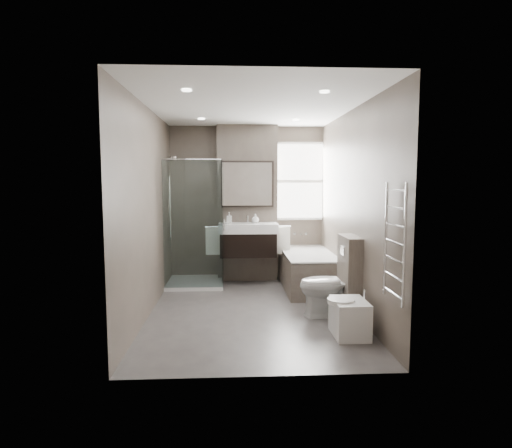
{
  "coord_description": "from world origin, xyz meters",
  "views": [
    {
      "loc": [
        -0.24,
        -5.43,
        1.69
      ],
      "look_at": [
        0.06,
        0.15,
        1.12
      ],
      "focal_mm": 30.0,
      "sensor_mm": 36.0,
      "label": 1
    }
  ],
  "objects": [
    {
      "name": "mirror_cabinet",
      "position": [
        0.0,
        1.61,
        1.63
      ],
      "size": [
        0.86,
        0.08,
        0.76
      ],
      "color": "black",
      "rests_on": "vanity_pier"
    },
    {
      "name": "soap_bottle_a",
      "position": [
        -0.3,
        1.46,
        1.09
      ],
      "size": [
        0.08,
        0.08,
        0.18
      ],
      "primitive_type": "imported",
      "color": "white",
      "rests_on": "vanity"
    },
    {
      "name": "vanity_pier",
      "position": [
        0.0,
        1.77,
        1.3
      ],
      "size": [
        1.0,
        0.25,
        2.6
      ],
      "primitive_type": "cube",
      "color": "#564D44",
      "rests_on": "ground"
    },
    {
      "name": "towel_right",
      "position": [
        0.56,
        1.4,
        0.72
      ],
      "size": [
        0.24,
        0.06,
        0.44
      ],
      "primitive_type": "cube",
      "color": "silver",
      "rests_on": "vanity_pier"
    },
    {
      "name": "towel_left",
      "position": [
        -0.56,
        1.4,
        0.72
      ],
      "size": [
        0.24,
        0.06,
        0.44
      ],
      "primitive_type": "cube",
      "color": "silver",
      "rests_on": "vanity_pier"
    },
    {
      "name": "soap_bottle_b",
      "position": [
        0.12,
        1.48,
        1.08
      ],
      "size": [
        0.12,
        0.12,
        0.15
      ],
      "primitive_type": "imported",
      "color": "white",
      "rests_on": "vanity"
    },
    {
      "name": "bidet",
      "position": [
        1.01,
        -0.97,
        0.21
      ],
      "size": [
        0.42,
        0.49,
        0.51
      ],
      "color": "white",
      "rests_on": "ground"
    },
    {
      "name": "cistern_box",
      "position": [
        1.21,
        -0.25,
        0.5
      ],
      "size": [
        0.19,
        0.55,
        1.0
      ],
      "color": "#564D44",
      "rests_on": "ground"
    },
    {
      "name": "room",
      "position": [
        0.0,
        0.0,
        1.3
      ],
      "size": [
        2.7,
        3.9,
        2.7
      ],
      "color": "#4E4947",
      "rests_on": "ground"
    },
    {
      "name": "window",
      "position": [
        0.9,
        1.88,
        1.68
      ],
      "size": [
        0.98,
        0.06,
        1.33
      ],
      "color": "white",
      "rests_on": "room"
    },
    {
      "name": "vanity",
      "position": [
        0.0,
        1.43,
        0.74
      ],
      "size": [
        0.95,
        0.47,
        0.66
      ],
      "color": "black",
      "rests_on": "vanity_pier"
    },
    {
      "name": "bathtub",
      "position": [
        0.92,
        1.1,
        0.32
      ],
      "size": [
        0.75,
        1.6,
        0.57
      ],
      "color": "#564D44",
      "rests_on": "ground"
    },
    {
      "name": "shower_enclosure",
      "position": [
        -0.75,
        1.35,
        0.49
      ],
      "size": [
        0.9,
        0.9,
        2.0
      ],
      "color": "white",
      "rests_on": "ground"
    },
    {
      "name": "towel_radiator",
      "position": [
        1.25,
        -1.6,
        1.12
      ],
      "size": [
        0.03,
        0.49,
        1.1
      ],
      "color": "silver",
      "rests_on": "room"
    },
    {
      "name": "toilet",
      "position": [
        0.97,
        -0.28,
        0.39
      ],
      "size": [
        0.78,
        0.45,
        0.79
      ],
      "primitive_type": "imported",
      "rotation": [
        0.0,
        0.0,
        -1.56
      ],
      "color": "white",
      "rests_on": "ground"
    }
  ]
}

